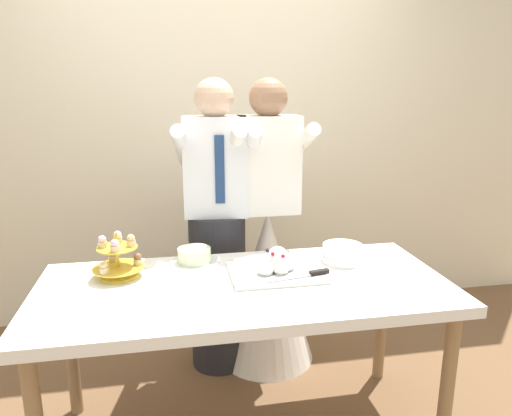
% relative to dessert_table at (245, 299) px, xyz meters
% --- Properties ---
extents(rear_wall, '(5.20, 0.10, 2.90)m').
position_rel_dessert_table_xyz_m(rear_wall, '(0.00, 1.39, 0.75)').
color(rear_wall, beige).
rests_on(rear_wall, ground_plane).
extents(dessert_table, '(1.80, 0.80, 0.78)m').
position_rel_dessert_table_xyz_m(dessert_table, '(0.00, 0.00, 0.00)').
color(dessert_table, white).
rests_on(dessert_table, ground_plane).
extents(cupcake_stand, '(0.23, 0.23, 0.21)m').
position_rel_dessert_table_xyz_m(cupcake_stand, '(-0.55, 0.18, 0.16)').
color(cupcake_stand, gold).
rests_on(cupcake_stand, dessert_table).
extents(main_cake_tray, '(0.43, 0.31, 0.13)m').
position_rel_dessert_table_xyz_m(main_cake_tray, '(0.16, 0.08, 0.11)').
color(main_cake_tray, silver).
rests_on(main_cake_tray, dessert_table).
extents(plate_stack, '(0.20, 0.20, 0.09)m').
position_rel_dessert_table_xyz_m(plate_stack, '(0.52, 0.17, 0.12)').
color(plate_stack, white).
rests_on(plate_stack, dessert_table).
extents(round_cake, '(0.24, 0.24, 0.08)m').
position_rel_dessert_table_xyz_m(round_cake, '(-0.20, 0.28, 0.11)').
color(round_cake, white).
rests_on(round_cake, dessert_table).
extents(person_groom, '(0.51, 0.53, 1.66)m').
position_rel_dessert_table_xyz_m(person_groom, '(-0.05, 0.64, 0.05)').
color(person_groom, '#232328').
rests_on(person_groom, ground_plane).
extents(person_bride, '(0.56, 0.56, 1.66)m').
position_rel_dessert_table_xyz_m(person_bride, '(0.24, 0.65, -0.12)').
color(person_bride, white).
rests_on(person_bride, ground_plane).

